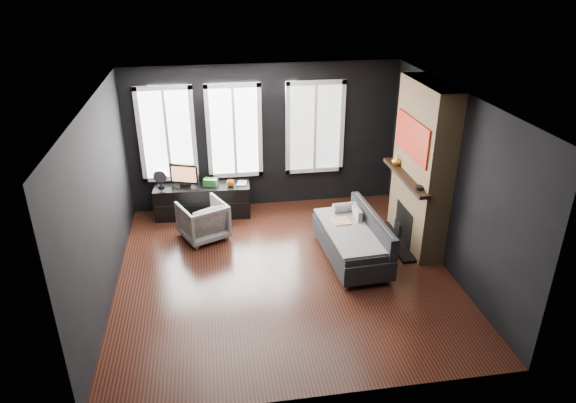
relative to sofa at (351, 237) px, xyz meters
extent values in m
plane|color=black|center=(-1.10, -0.24, -0.38)|extent=(5.00, 5.00, 0.00)
plane|color=white|center=(-1.10, -0.24, 2.32)|extent=(5.00, 5.00, 0.00)
cube|color=black|center=(-1.10, 2.26, 0.97)|extent=(5.00, 0.02, 2.70)
cube|color=black|center=(-3.60, -0.24, 0.97)|extent=(0.02, 5.00, 2.70)
cube|color=black|center=(1.40, -0.24, 0.97)|extent=(0.02, 5.00, 2.70)
cube|color=gray|center=(0.18, 0.33, 0.17)|extent=(0.09, 0.33, 0.32)
imported|color=silver|center=(-2.30, 1.05, -0.02)|extent=(0.92, 0.90, 0.73)
imported|color=orange|center=(-1.78, 1.83, 0.28)|extent=(0.15, 0.13, 0.14)
imported|color=#B8A793|center=(-1.65, 1.93, 0.33)|extent=(0.17, 0.05, 0.23)
cube|color=#2D732D|center=(-2.14, 1.91, 0.28)|extent=(0.28, 0.22, 0.13)
imported|color=gold|center=(0.95, 0.81, 0.93)|extent=(0.19, 0.20, 0.17)
cylinder|color=black|center=(0.95, -0.19, 0.87)|extent=(0.16, 0.16, 0.04)
camera|label=1|loc=(-2.08, -6.80, 3.96)|focal=32.00mm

